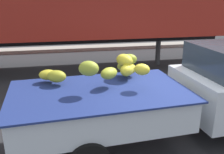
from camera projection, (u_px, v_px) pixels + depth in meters
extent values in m
plane|color=#28282B|center=(173.00, 128.00, 5.13)|extent=(220.00, 220.00, 0.00)
cube|color=gray|center=(105.00, 47.00, 12.53)|extent=(80.00, 0.80, 0.16)
cube|color=silver|center=(100.00, 118.00, 4.33)|extent=(2.91, 1.80, 0.08)
cube|color=silver|center=(91.00, 88.00, 4.97)|extent=(2.81, 0.22, 0.44)
cube|color=silver|center=(111.00, 126.00, 3.52)|extent=(2.81, 0.22, 0.44)
cube|color=silver|center=(174.00, 96.00, 4.58)|extent=(0.15, 1.63, 0.44)
cube|color=silver|center=(13.00, 113.00, 3.91)|extent=(0.15, 1.63, 0.44)
cube|color=#B21914|center=(91.00, 89.00, 5.01)|extent=(2.69, 0.18, 0.07)
cube|color=navy|center=(99.00, 91.00, 4.17)|extent=(3.03, 1.93, 0.03)
ellipsoid|color=yellow|center=(124.00, 60.00, 4.68)|extent=(0.38, 0.44, 0.23)
ellipsoid|color=#A1AE32|center=(89.00, 68.00, 3.92)|extent=(0.38, 0.34, 0.24)
ellipsoid|color=gold|center=(48.00, 75.00, 4.51)|extent=(0.33, 0.25, 0.18)
ellipsoid|color=olive|center=(129.00, 59.00, 4.86)|extent=(0.33, 0.28, 0.21)
ellipsoid|color=gold|center=(57.00, 76.00, 4.36)|extent=(0.40, 0.35, 0.21)
ellipsoid|color=gold|center=(129.00, 68.00, 4.84)|extent=(0.37, 0.37, 0.21)
ellipsoid|color=yellow|center=(142.00, 69.00, 4.12)|extent=(0.33, 0.31, 0.19)
ellipsoid|color=gold|center=(127.00, 70.00, 4.60)|extent=(0.38, 0.40, 0.22)
ellipsoid|color=#A4AD30|center=(109.00, 73.00, 4.24)|extent=(0.42, 0.42, 0.19)
ellipsoid|color=#A0A72C|center=(124.00, 67.00, 4.88)|extent=(0.32, 0.33, 0.17)
cylinder|color=black|center=(209.00, 98.00, 5.80)|extent=(0.65, 0.24, 0.64)
cylinder|color=black|center=(75.00, 114.00, 5.05)|extent=(0.65, 0.24, 0.64)
cube|color=black|center=(70.00, 39.00, 8.82)|extent=(11.04, 0.40, 0.30)
cylinder|color=#38383A|center=(158.00, 49.00, 9.59)|extent=(0.18, 0.18, 1.25)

